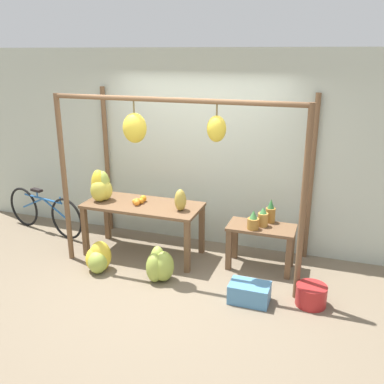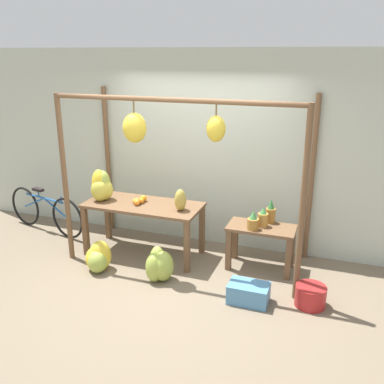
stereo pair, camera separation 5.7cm
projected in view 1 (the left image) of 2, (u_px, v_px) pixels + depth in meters
ground_plane at (167, 285)px, 5.29m from camera, size 20.00×20.00×0.00m
shop_wall_back at (203, 150)px, 6.14m from camera, size 8.00×0.08×2.80m
stall_awning at (175, 151)px, 5.26m from camera, size 3.14×1.27×2.26m
display_table_main at (143, 211)px, 5.91m from camera, size 1.61×0.71×0.75m
display_table_side at (261, 236)px, 5.58m from camera, size 0.87×0.45×0.59m
banana_pile_on_table at (101, 187)px, 5.96m from camera, size 0.35×0.34×0.44m
orange_pile at (139, 201)px, 5.87m from camera, size 0.15×0.26×0.09m
pineapple_cluster at (262, 217)px, 5.51m from camera, size 0.31×0.44×0.32m
banana_pile_ground_left at (99, 258)px, 5.59m from camera, size 0.40×0.43×0.40m
banana_pile_ground_right at (159, 265)px, 5.34m from camera, size 0.39×0.40×0.44m
fruit_crate_white at (249, 293)px, 4.90m from camera, size 0.46×0.30×0.23m
blue_bucket at (311, 295)px, 4.84m from camera, size 0.35×0.35×0.24m
parked_bicycle at (44, 212)px, 6.74m from camera, size 1.61×0.39×0.70m
papaya_pile at (181, 200)px, 5.59m from camera, size 0.19×0.22×0.29m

